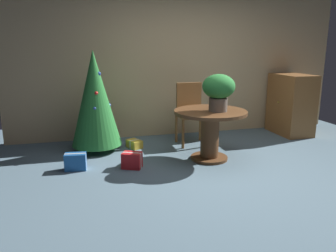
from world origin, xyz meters
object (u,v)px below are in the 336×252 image
Objects in this scene: holiday_tree at (95,99)px; gift_box_gold at (134,144)px; round_dining_table at (210,127)px; wooden_chair_far at (191,110)px; gift_box_blue at (76,162)px; wooden_cabinet at (291,104)px; flower_vase at (219,89)px; gift_box_red at (132,160)px.

holiday_tree reaches higher than gift_box_gold.
round_dining_table is 1.32m from gift_box_gold.
wooden_chair_far reaches higher than gift_box_blue.
wooden_cabinet is (1.97, 0.13, -0.02)m from wooden_chair_far.
flower_vase reaches higher than wooden_cabinet.
wooden_cabinet reaches higher than gift_box_red.
holiday_tree is 1.21m from gift_box_red.
round_dining_table is 2.20m from wooden_cabinet.
wooden_chair_far is at bearing 39.49° from gift_box_red.
wooden_cabinet is at bearing 3.73° from wooden_chair_far.
wooden_chair_far is 1.52m from gift_box_red.
flower_vase is at bearing -40.63° from gift_box_gold.
wooden_chair_far is at bearing 90.00° from round_dining_table.
wooden_chair_far is 0.65× the size of holiday_tree.
round_dining_table is 3.55× the size of gift_box_blue.
round_dining_table is at bearing -90.00° from wooden_chair_far.
wooden_cabinet reaches higher than gift_box_blue.
wooden_chair_far reaches higher than gift_box_gold.
wooden_chair_far is 3.33× the size of gift_box_red.
gift_box_red is at bearing -100.94° from gift_box_gold.
holiday_tree is 5.35× the size of gift_box_blue.
gift_box_blue is (-1.84, 0.05, -0.36)m from round_dining_table.
round_dining_table is 0.93× the size of wooden_cabinet.
gift_box_gold is 0.28× the size of wooden_cabinet.
wooden_cabinet is (1.97, 0.98, 0.07)m from round_dining_table.
flower_vase is (0.08, -0.07, 0.54)m from round_dining_table.
gift_box_blue reaches higher than gift_box_red.
flower_vase is at bearing 0.07° from gift_box_red.
round_dining_table is 3.39× the size of gift_box_gold.
wooden_cabinet is at bearing 18.81° from gift_box_red.
wooden_chair_far is at bearing 2.38° from gift_box_gold.
gift_box_red is at bearing -161.19° from wooden_cabinet.
wooden_chair_far is at bearing 94.89° from flower_vase.
gift_box_red is (0.40, -0.90, -0.71)m from holiday_tree.
gift_box_gold is at bearing 79.06° from gift_box_red.
flower_vase reaches higher than wooden_chair_far.
flower_vase is at bearing -85.11° from wooden_chair_far.
gift_box_blue is (-1.84, -0.80, -0.45)m from wooden_chair_far.
flower_vase is 2.13m from gift_box_blue.
round_dining_table reaches higher than gift_box_blue.
flower_vase is 0.51× the size of wooden_chair_far.
holiday_tree is 0.94m from gift_box_gold.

